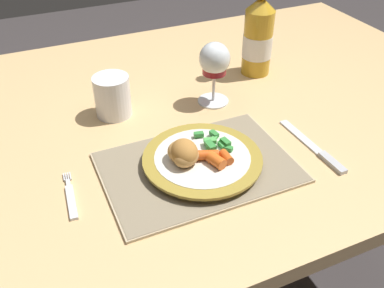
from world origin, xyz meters
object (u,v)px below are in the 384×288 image
(dining_table, at_px, (183,134))
(table_knife, at_px, (317,150))
(bottle, at_px, (258,36))
(drinking_cup, at_px, (112,95))
(fork, at_px, (71,198))
(wine_glass, at_px, (215,63))
(dinner_plate, at_px, (202,160))

(dining_table, distance_m, table_knife, 0.34)
(bottle, bearing_deg, drinking_cup, -172.82)
(fork, distance_m, drinking_cup, 0.29)
(table_knife, relative_size, drinking_cup, 2.13)
(table_knife, bearing_deg, wine_glass, 112.29)
(table_knife, xyz_separation_m, bottle, (0.07, 0.36, 0.10))
(dining_table, relative_size, wine_glass, 10.31)
(dinner_plate, distance_m, drinking_cup, 0.28)
(fork, distance_m, wine_glass, 0.45)
(fork, bearing_deg, bottle, 28.08)
(dining_table, xyz_separation_m, drinking_cup, (-0.16, 0.04, 0.12))
(dining_table, height_order, dinner_plate, dinner_plate)
(drinking_cup, bearing_deg, table_knife, -41.88)
(dining_table, relative_size, bottle, 5.47)
(fork, xyz_separation_m, drinking_cup, (0.15, 0.25, 0.05))
(dinner_plate, height_order, bottle, bottle)
(dinner_plate, xyz_separation_m, drinking_cup, (-0.11, 0.26, 0.03))
(dining_table, bearing_deg, fork, -146.21)
(dining_table, relative_size, fork, 12.18)
(dining_table, height_order, table_knife, table_knife)
(wine_glass, bearing_deg, fork, -152.41)
(dinner_plate, bearing_deg, fork, 177.34)
(fork, relative_size, bottle, 0.45)
(dining_table, bearing_deg, bottle, 20.33)
(dinner_plate, height_order, wine_glass, wine_glass)
(fork, xyz_separation_m, wine_glass, (0.39, 0.20, 0.10))
(dining_table, bearing_deg, wine_glass, -1.59)
(table_knife, bearing_deg, bottle, 79.78)
(wine_glass, distance_m, bottle, 0.20)
(fork, height_order, table_knife, table_knife)
(table_knife, relative_size, wine_glass, 1.34)
(wine_glass, xyz_separation_m, drinking_cup, (-0.24, 0.05, -0.05))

